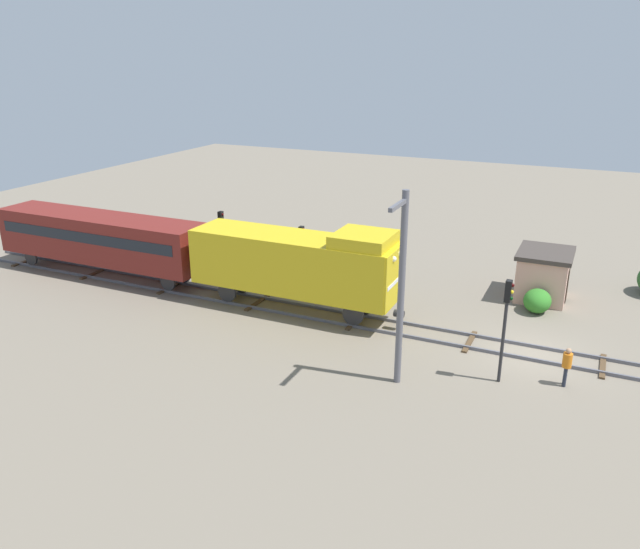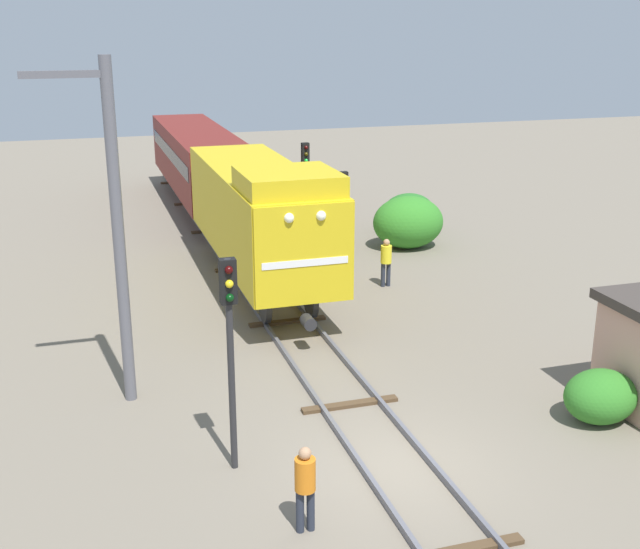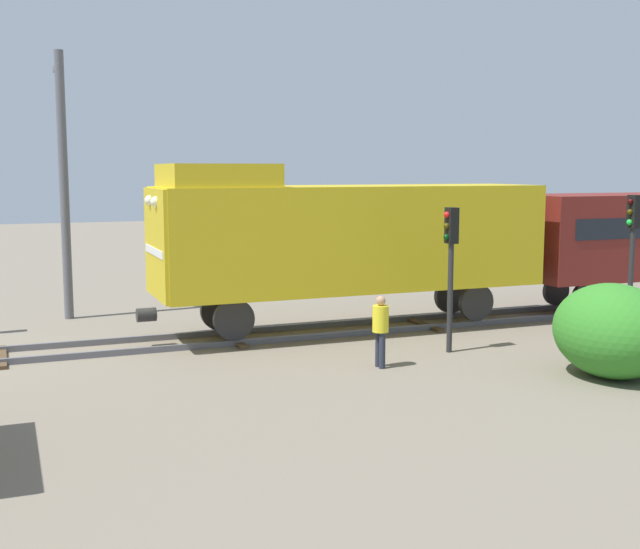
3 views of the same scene
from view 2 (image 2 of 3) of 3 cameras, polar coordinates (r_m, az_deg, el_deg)
The scene contains 13 objects.
ground_plane at distance 17.18m, azimuth 5.45°, elevation -13.52°, with size 105.05×105.05×0.00m, color #756B5B.
railway_track at distance 17.14m, azimuth 5.45°, elevation -13.31°, with size 2.40×70.04×0.16m.
locomotive at distance 26.94m, azimuth -4.24°, elevation 4.51°, with size 2.90×11.60×4.60m.
passenger_car_leading at distance 39.87m, azimuth -8.65°, elevation 8.28°, with size 2.84×14.00×3.66m.
traffic_signal_near at distance 15.84m, azimuth -6.44°, elevation -3.73°, with size 0.32×0.34×4.52m.
traffic_signal_mid at distance 29.24m, azimuth 1.65°, elevation 5.19°, with size 0.32×0.34×3.68m.
traffic_signal_far at distance 34.49m, azimuth -1.05°, elevation 7.40°, with size 0.32×0.34×3.93m.
worker_near_track at distance 14.76m, azimuth -1.06°, elevation -14.57°, with size 0.38×0.38×1.70m.
worker_by_signal at distance 27.80m, azimuth 4.72°, elevation 1.12°, with size 0.38×0.38×1.70m.
catenary_mast at distance 18.97m, azimuth -14.36°, elevation 3.25°, with size 1.94×0.28×8.17m.
bush_mid at distance 32.71m, azimuth 6.29°, elevation 3.71°, with size 2.91×2.38×2.12m, color #327F26.
bush_far at distance 19.67m, azimuth 19.32°, elevation -8.19°, with size 1.74×1.42×1.26m, color #317A26.
bush_back at distance 35.25m, azimuth 6.33°, elevation 4.38°, with size 2.35×1.92×1.71m, color #286C26.
Camera 2 is at (-5.84, -13.51, 8.86)m, focal length 45.00 mm.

